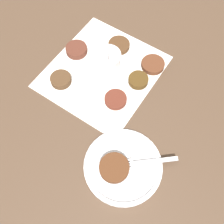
{
  "coord_description": "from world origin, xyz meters",
  "views": [
    {
      "loc": [
        0.36,
        0.37,
        0.71
      ],
      "look_at": [
        0.1,
        0.14,
        0.02
      ],
      "focal_mm": 42.0,
      "sensor_mm": 36.0,
      "label": 1
    }
  ],
  "objects": [
    {
      "name": "napkin",
      "position": [
        -0.0,
        0.01,
        0.0
      ],
      "size": [
        0.4,
        0.38,
        0.0
      ],
      "color": "white",
      "rests_on": "ground_plane"
    },
    {
      "name": "ground_plane",
      "position": [
        0.0,
        0.0,
        0.0
      ],
      "size": [
        4.0,
        4.0,
        0.0
      ],
      "primitive_type": "plane",
      "color": "#4C3828"
    },
    {
      "name": "fritter_2",
      "position": [
        -0.0,
        -0.11,
        0.01
      ],
      "size": [
        0.07,
        0.07,
        0.02
      ],
      "color": "#53291E",
      "rests_on": "napkin"
    },
    {
      "name": "fritter_5",
      "position": [
        0.12,
        -0.06,
        0.01
      ],
      "size": [
        0.07,
        0.07,
        0.02
      ],
      "color": "#49311E",
      "rests_on": "napkin"
    },
    {
      "name": "fork",
      "position": [
        0.18,
        0.29,
        0.02
      ],
      "size": [
        0.16,
        0.15,
        0.0
      ],
      "color": "silver",
      "rests_on": "serving_plate"
    },
    {
      "name": "fritter_0",
      "position": [
        -0.12,
        0.12,
        0.01
      ],
      "size": [
        0.08,
        0.08,
        0.02
      ],
      "color": "#562E1C",
      "rests_on": "napkin"
    },
    {
      "name": "fritter_4",
      "position": [
        -0.04,
        0.13,
        0.01
      ],
      "size": [
        0.06,
        0.06,
        0.02
      ],
      "color": "#473114",
      "rests_on": "napkin"
    },
    {
      "name": "serving_plate",
      "position": [
        0.2,
        0.27,
        0.01
      ],
      "size": [
        0.21,
        0.21,
        0.02
      ],
      "color": "silver",
      "rests_on": "ground_plane"
    },
    {
      "name": "fritter_1",
      "position": [
        -0.11,
        -0.01,
        0.01
      ],
      "size": [
        0.07,
        0.07,
        0.02
      ],
      "color": "#492F1B",
      "rests_on": "napkin"
    },
    {
      "name": "fritter_on_plate",
      "position": [
        0.22,
        0.26,
        0.03
      ],
      "size": [
        0.08,
        0.08,
        0.02
      ],
      "color": "#512D19",
      "rests_on": "serving_plate"
    },
    {
      "name": "sauce_bowl",
      "position": [
        -0.02,
        0.02,
        0.03
      ],
      "size": [
        0.09,
        0.09,
        0.13
      ],
      "color": "silver",
      "rests_on": "napkin"
    },
    {
      "name": "fritter_3",
      "position": [
        0.06,
        0.12,
        0.01
      ],
      "size": [
        0.07,
        0.07,
        0.02
      ],
      "color": "#59271B",
      "rests_on": "napkin"
    }
  ]
}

